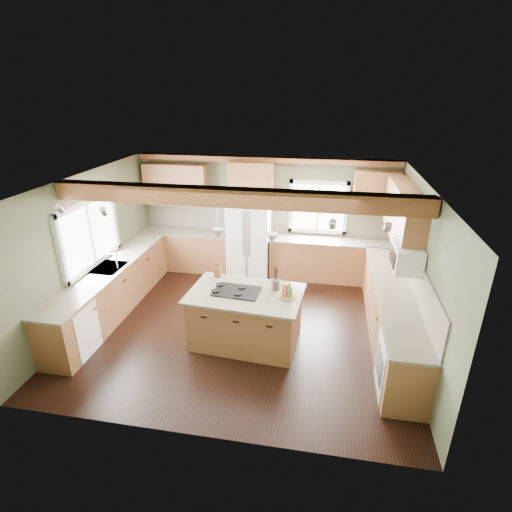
# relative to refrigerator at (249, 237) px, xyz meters

# --- Properties ---
(floor) EXTENTS (5.60, 5.60, 0.00)m
(floor) POSITION_rel_refrigerator_xyz_m (0.30, -2.12, -0.90)
(floor) COLOR black
(floor) RESTS_ON ground
(ceiling) EXTENTS (5.60, 5.60, 0.00)m
(ceiling) POSITION_rel_refrigerator_xyz_m (0.30, -2.12, 1.70)
(ceiling) COLOR silver
(ceiling) RESTS_ON wall_back
(wall_back) EXTENTS (5.60, 0.00, 5.60)m
(wall_back) POSITION_rel_refrigerator_xyz_m (0.30, 0.38, 0.40)
(wall_back) COLOR #424833
(wall_back) RESTS_ON ground
(wall_left) EXTENTS (0.00, 5.00, 5.00)m
(wall_left) POSITION_rel_refrigerator_xyz_m (-2.50, -2.12, 0.40)
(wall_left) COLOR #424833
(wall_left) RESTS_ON ground
(wall_right) EXTENTS (0.00, 5.00, 5.00)m
(wall_right) POSITION_rel_refrigerator_xyz_m (3.10, -2.12, 0.40)
(wall_right) COLOR #424833
(wall_right) RESTS_ON ground
(ceiling_beam) EXTENTS (5.55, 0.26, 0.26)m
(ceiling_beam) POSITION_rel_refrigerator_xyz_m (0.30, -2.58, 1.57)
(ceiling_beam) COLOR #5A2D19
(ceiling_beam) RESTS_ON ceiling
(soffit_trim) EXTENTS (5.55, 0.20, 0.10)m
(soffit_trim) POSITION_rel_refrigerator_xyz_m (0.30, 0.28, 1.64)
(soffit_trim) COLOR #5A2D19
(soffit_trim) RESTS_ON ceiling
(backsplash_back) EXTENTS (5.58, 0.03, 0.58)m
(backsplash_back) POSITION_rel_refrigerator_xyz_m (0.30, 0.36, 0.31)
(backsplash_back) COLOR brown
(backsplash_back) RESTS_ON wall_back
(backsplash_right) EXTENTS (0.03, 3.70, 0.58)m
(backsplash_right) POSITION_rel_refrigerator_xyz_m (3.08, -2.07, 0.31)
(backsplash_right) COLOR brown
(backsplash_right) RESTS_ON wall_right
(base_cab_back_left) EXTENTS (2.02, 0.60, 0.88)m
(base_cab_back_left) POSITION_rel_refrigerator_xyz_m (-1.49, 0.08, -0.46)
(base_cab_back_left) COLOR brown
(base_cab_back_left) RESTS_ON floor
(counter_back_left) EXTENTS (2.06, 0.64, 0.04)m
(counter_back_left) POSITION_rel_refrigerator_xyz_m (-1.49, 0.08, 0.00)
(counter_back_left) COLOR brown
(counter_back_left) RESTS_ON base_cab_back_left
(base_cab_back_right) EXTENTS (2.62, 0.60, 0.88)m
(base_cab_back_right) POSITION_rel_refrigerator_xyz_m (1.79, 0.08, -0.46)
(base_cab_back_right) COLOR brown
(base_cab_back_right) RESTS_ON floor
(counter_back_right) EXTENTS (2.66, 0.64, 0.04)m
(counter_back_right) POSITION_rel_refrigerator_xyz_m (1.79, 0.08, 0.00)
(counter_back_right) COLOR brown
(counter_back_right) RESTS_ON base_cab_back_right
(base_cab_left) EXTENTS (0.60, 3.70, 0.88)m
(base_cab_left) POSITION_rel_refrigerator_xyz_m (-2.20, -2.07, -0.46)
(base_cab_left) COLOR brown
(base_cab_left) RESTS_ON floor
(counter_left) EXTENTS (0.64, 3.74, 0.04)m
(counter_left) POSITION_rel_refrigerator_xyz_m (-2.20, -2.07, 0.00)
(counter_left) COLOR brown
(counter_left) RESTS_ON base_cab_left
(base_cab_right) EXTENTS (0.60, 3.70, 0.88)m
(base_cab_right) POSITION_rel_refrigerator_xyz_m (2.80, -2.07, -0.46)
(base_cab_right) COLOR brown
(base_cab_right) RESTS_ON floor
(counter_right) EXTENTS (0.64, 3.74, 0.04)m
(counter_right) POSITION_rel_refrigerator_xyz_m (2.80, -2.07, 0.00)
(counter_right) COLOR brown
(counter_right) RESTS_ON base_cab_right
(upper_cab_back_left) EXTENTS (1.40, 0.35, 0.90)m
(upper_cab_back_left) POSITION_rel_refrigerator_xyz_m (-1.69, 0.21, 1.05)
(upper_cab_back_left) COLOR brown
(upper_cab_back_left) RESTS_ON wall_back
(upper_cab_over_fridge) EXTENTS (0.96, 0.35, 0.70)m
(upper_cab_over_fridge) POSITION_rel_refrigerator_xyz_m (-0.00, 0.21, 1.25)
(upper_cab_over_fridge) COLOR brown
(upper_cab_over_fridge) RESTS_ON wall_back
(upper_cab_right) EXTENTS (0.35, 2.20, 0.90)m
(upper_cab_right) POSITION_rel_refrigerator_xyz_m (2.92, -1.22, 1.05)
(upper_cab_right) COLOR brown
(upper_cab_right) RESTS_ON wall_right
(upper_cab_back_corner) EXTENTS (0.90, 0.35, 0.90)m
(upper_cab_back_corner) POSITION_rel_refrigerator_xyz_m (2.60, 0.21, 1.05)
(upper_cab_back_corner) COLOR brown
(upper_cab_back_corner) RESTS_ON wall_back
(window_left) EXTENTS (0.04, 1.60, 1.05)m
(window_left) POSITION_rel_refrigerator_xyz_m (-2.48, -2.07, 0.65)
(window_left) COLOR white
(window_left) RESTS_ON wall_left
(window_back) EXTENTS (1.10, 0.04, 1.00)m
(window_back) POSITION_rel_refrigerator_xyz_m (1.45, 0.36, 0.65)
(window_back) COLOR white
(window_back) RESTS_ON wall_back
(sink) EXTENTS (0.50, 0.65, 0.03)m
(sink) POSITION_rel_refrigerator_xyz_m (-2.20, -2.07, 0.01)
(sink) COLOR #262628
(sink) RESTS_ON counter_left
(faucet) EXTENTS (0.02, 0.02, 0.28)m
(faucet) POSITION_rel_refrigerator_xyz_m (-2.02, -2.07, 0.15)
(faucet) COLOR #B2B2B7
(faucet) RESTS_ON sink
(dishwasher) EXTENTS (0.60, 0.60, 0.84)m
(dishwasher) POSITION_rel_refrigerator_xyz_m (-2.19, -3.37, -0.47)
(dishwasher) COLOR white
(dishwasher) RESTS_ON floor
(oven) EXTENTS (0.60, 0.72, 0.84)m
(oven) POSITION_rel_refrigerator_xyz_m (2.79, -3.37, -0.47)
(oven) COLOR white
(oven) RESTS_ON floor
(microwave) EXTENTS (0.40, 0.70, 0.38)m
(microwave) POSITION_rel_refrigerator_xyz_m (2.88, -2.17, 0.65)
(microwave) COLOR white
(microwave) RESTS_ON wall_right
(pendant_left) EXTENTS (0.18, 0.18, 0.16)m
(pendant_left) POSITION_rel_refrigerator_xyz_m (0.03, -2.55, 0.98)
(pendant_left) COLOR #B2B2B7
(pendant_left) RESTS_ON ceiling
(pendant_right) EXTENTS (0.18, 0.18, 0.16)m
(pendant_right) POSITION_rel_refrigerator_xyz_m (0.87, -2.62, 0.98)
(pendant_right) COLOR #B2B2B7
(pendant_right) RESTS_ON ceiling
(refrigerator) EXTENTS (0.90, 0.74, 1.80)m
(refrigerator) POSITION_rel_refrigerator_xyz_m (0.00, 0.00, 0.00)
(refrigerator) COLOR silver
(refrigerator) RESTS_ON floor
(island) EXTENTS (1.76, 1.16, 0.88)m
(island) POSITION_rel_refrigerator_xyz_m (0.45, -2.58, -0.46)
(island) COLOR brown
(island) RESTS_ON floor
(island_top) EXTENTS (1.88, 1.28, 0.04)m
(island_top) POSITION_rel_refrigerator_xyz_m (0.45, -2.58, 0.00)
(island_top) COLOR brown
(island_top) RESTS_ON island
(cooktop) EXTENTS (0.77, 0.54, 0.02)m
(cooktop) POSITION_rel_refrigerator_xyz_m (0.31, -2.57, 0.03)
(cooktop) COLOR black
(cooktop) RESTS_ON island_top
(knife_block) EXTENTS (0.12, 0.09, 0.19)m
(knife_block) POSITION_rel_refrigerator_xyz_m (-0.14, -2.10, 0.12)
(knife_block) COLOR brown
(knife_block) RESTS_ON island_top
(utensil_crock) EXTENTS (0.16, 0.16, 0.18)m
(utensil_crock) POSITION_rel_refrigerator_xyz_m (0.90, -2.38, 0.11)
(utensil_crock) COLOR #39332D
(utensil_crock) RESTS_ON island_top
(bottle_tray) EXTENTS (0.32, 0.32, 0.24)m
(bottle_tray) POSITION_rel_refrigerator_xyz_m (1.11, -2.61, 0.14)
(bottle_tray) COLOR brown
(bottle_tray) RESTS_ON island_top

